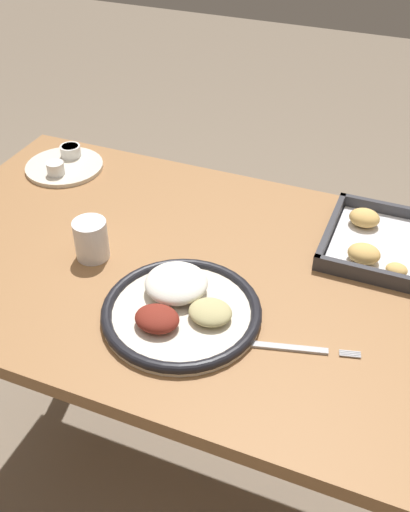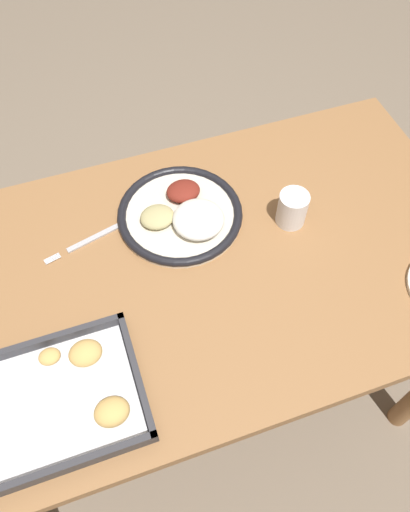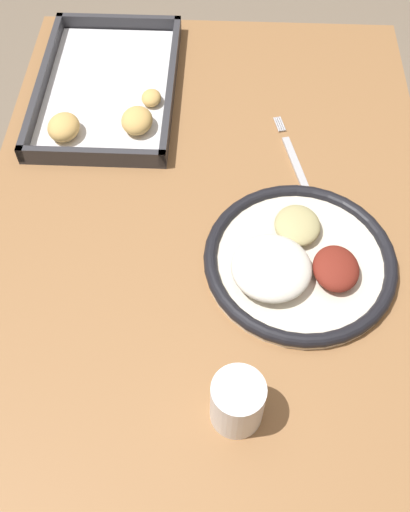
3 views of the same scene
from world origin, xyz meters
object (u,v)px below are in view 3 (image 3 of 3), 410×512
at_px(baking_tray, 107,93).
at_px(drinking_cup, 237,402).
at_px(fork, 297,166).
at_px(dinner_plate, 297,260).

xyz_separation_m(baking_tray, drinking_cup, (-0.58, -0.24, 0.03)).
bearing_deg(drinking_cup, baking_tray, 22.51).
distance_m(fork, baking_tray, 0.37).
height_order(dinner_plate, drinking_cup, drinking_cup).
relative_size(fork, baking_tray, 0.56).
bearing_deg(baking_tray, fork, -114.82).
bearing_deg(dinner_plate, baking_tray, 42.71).
bearing_deg(fork, dinner_plate, 162.87).
relative_size(fork, drinking_cup, 2.60).
relative_size(baking_tray, drinking_cup, 4.63).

